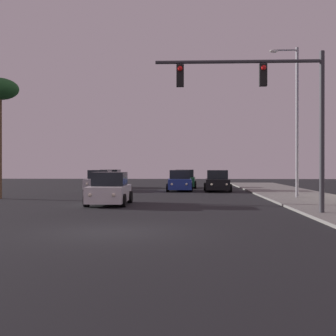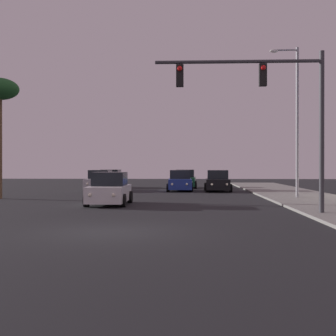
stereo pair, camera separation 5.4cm
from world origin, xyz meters
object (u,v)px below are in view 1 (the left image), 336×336
(car_black, at_px, (217,182))
(car_green, at_px, (185,180))
(car_blue, at_px, (180,182))
(street_lamp, at_px, (295,114))
(car_silver, at_px, (100,181))
(traffic_light_mast, at_px, (274,99))
(car_white, at_px, (110,190))
(car_tan, at_px, (110,179))

(car_black, distance_m, car_green, 6.27)
(car_blue, xyz_separation_m, street_lamp, (7.10, -9.17, 4.36))
(car_silver, xyz_separation_m, traffic_light_mast, (10.69, -18.73, 3.94))
(car_white, height_order, car_blue, same)
(car_blue, bearing_deg, car_tan, -41.40)
(car_tan, distance_m, car_white, 19.41)
(car_tan, relative_size, traffic_light_mast, 0.64)
(car_white, xyz_separation_m, traffic_light_mast, (7.52, -4.87, 3.94))
(traffic_light_mast, bearing_deg, car_green, 99.01)
(car_black, distance_m, car_tan, 11.22)
(car_silver, distance_m, car_blue, 6.54)
(car_black, xyz_separation_m, car_white, (-6.35, -13.25, 0.00))
(car_silver, relative_size, traffic_light_mast, 0.63)
(car_black, bearing_deg, car_silver, -1.61)
(street_lamp, bearing_deg, car_green, 114.86)
(car_green, relative_size, traffic_light_mast, 0.64)
(car_blue, bearing_deg, street_lamp, 126.45)
(car_white, relative_size, car_blue, 1.00)
(car_black, relative_size, car_silver, 1.00)
(car_green, distance_m, street_lamp, 16.56)
(car_tan, height_order, car_white, same)
(car_tan, bearing_deg, car_black, 149.38)
(car_tan, relative_size, car_white, 1.00)
(traffic_light_mast, height_order, street_lamp, street_lamp)
(car_green, height_order, traffic_light_mast, traffic_light_mast)
(car_black, bearing_deg, car_green, -63.41)
(car_blue, bearing_deg, traffic_light_mast, 101.38)
(car_green, bearing_deg, car_blue, 87.54)
(car_black, xyz_separation_m, car_blue, (-2.99, 0.38, 0.00))
(car_silver, height_order, car_green, same)
(car_black, xyz_separation_m, street_lamp, (4.10, -8.79, 4.36))
(car_silver, xyz_separation_m, car_blue, (6.53, -0.22, 0.00))
(car_tan, xyz_separation_m, car_blue, (6.55, -5.52, 0.00))
(car_tan, height_order, car_green, same)
(traffic_light_mast, bearing_deg, car_black, 93.69)
(car_silver, relative_size, street_lamp, 0.48)
(car_tan, bearing_deg, car_green, 179.51)
(car_tan, xyz_separation_m, car_silver, (0.02, -5.29, 0.00))
(car_white, bearing_deg, car_green, -101.93)
(car_tan, xyz_separation_m, traffic_light_mast, (10.71, -24.02, 3.94))
(car_blue, bearing_deg, car_white, 74.85)
(car_green, xyz_separation_m, street_lamp, (6.71, -14.49, 4.36))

